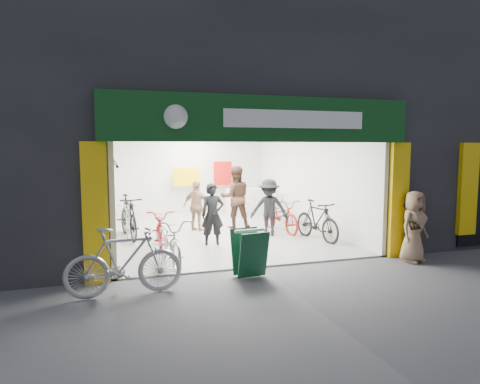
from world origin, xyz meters
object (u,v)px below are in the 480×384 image
parked_bike (124,261)px  sandwich_board (249,252)px  bike_left_front (170,241)px  bike_right_front (317,221)px  pedestrian_near (414,227)px

parked_bike → sandwich_board: (2.34, 0.35, -0.09)m
bike_left_front → bike_right_front: 4.26m
sandwich_board → bike_right_front: bearing=35.9°
bike_left_front → bike_right_front: bearing=12.6°
pedestrian_near → sandwich_board: 3.77m
bike_left_front → sandwich_board: size_ratio=2.20×
bike_left_front → parked_bike: bearing=-125.9°
parked_bike → pedestrian_near: bearing=-89.0°
pedestrian_near → sandwich_board: pedestrian_near is taller
bike_left_front → pedestrian_near: pedestrian_near is taller
parked_bike → pedestrian_near: 6.11m
bike_left_front → parked_bike: parked_bike is taller
parked_bike → bike_right_front: bearing=-62.9°
pedestrian_near → parked_bike: bearing=165.0°
bike_left_front → sandwich_board: bearing=-47.1°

